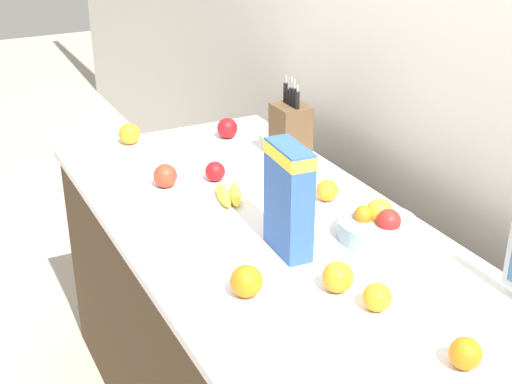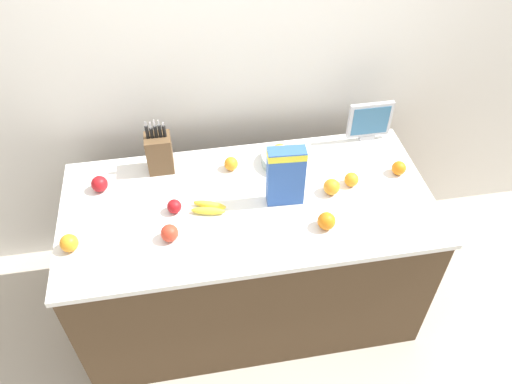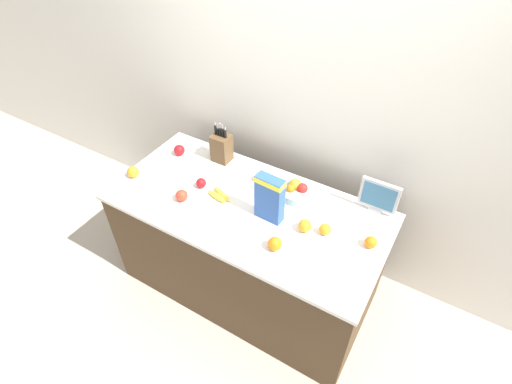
# 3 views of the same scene
# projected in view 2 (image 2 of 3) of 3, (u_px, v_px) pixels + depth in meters

# --- Properties ---
(ground_plane) EXTENTS (14.00, 14.00, 0.00)m
(ground_plane) POSITION_uv_depth(u_px,v_px,m) (250.00, 301.00, 3.13)
(ground_plane) COLOR #B2A899
(wall_back) EXTENTS (9.00, 0.06, 2.60)m
(wall_back) POSITION_uv_depth(u_px,v_px,m) (228.00, 62.00, 2.69)
(wall_back) COLOR silver
(wall_back) RESTS_ON ground_plane
(counter) EXTENTS (1.87, 0.90, 0.89)m
(counter) POSITION_uv_depth(u_px,v_px,m) (249.00, 257.00, 2.82)
(counter) COLOR #4C3823
(counter) RESTS_ON ground_plane
(knife_block) EXTENTS (0.13, 0.12, 0.32)m
(knife_block) POSITION_uv_depth(u_px,v_px,m) (159.00, 153.00, 2.61)
(knife_block) COLOR brown
(knife_block) RESTS_ON counter
(small_monitor) EXTENTS (0.25, 0.03, 0.24)m
(small_monitor) POSITION_uv_depth(u_px,v_px,m) (370.00, 121.00, 2.77)
(small_monitor) COLOR #B7B7BC
(small_monitor) RESTS_ON counter
(cereal_box) EXTENTS (0.19, 0.09, 0.33)m
(cereal_box) POSITION_uv_depth(u_px,v_px,m) (286.00, 174.00, 2.39)
(cereal_box) COLOR #2D56A8
(cereal_box) RESTS_ON counter
(fruit_bowl) EXTENTS (0.24, 0.24, 0.11)m
(fruit_bowl) POSITION_uv_depth(u_px,v_px,m) (284.00, 157.00, 2.69)
(fruit_bowl) COLOR #99B2B7
(fruit_bowl) RESTS_ON counter
(banana_bunch) EXTENTS (0.18, 0.13, 0.04)m
(banana_bunch) POSITION_uv_depth(u_px,v_px,m) (209.00, 208.00, 2.45)
(banana_bunch) COLOR yellow
(banana_bunch) RESTS_ON counter
(apple_by_knife_block) EXTENTS (0.07, 0.07, 0.07)m
(apple_by_knife_block) POSITION_uv_depth(u_px,v_px,m) (174.00, 206.00, 2.43)
(apple_by_knife_block) COLOR #A31419
(apple_by_knife_block) RESTS_ON counter
(apple_near_bananas) EXTENTS (0.08, 0.08, 0.08)m
(apple_near_bananas) POSITION_uv_depth(u_px,v_px,m) (100.00, 184.00, 2.54)
(apple_near_bananas) COLOR #A31419
(apple_near_bananas) RESTS_ON counter
(apple_front) EXTENTS (0.08, 0.08, 0.08)m
(apple_front) POSITION_uv_depth(u_px,v_px,m) (170.00, 233.00, 2.30)
(apple_front) COLOR red
(apple_front) RESTS_ON counter
(orange_by_cereal) EXTENTS (0.07, 0.07, 0.07)m
(orange_by_cereal) POSITION_uv_depth(u_px,v_px,m) (399.00, 168.00, 2.63)
(orange_by_cereal) COLOR orange
(orange_by_cereal) RESTS_ON counter
(orange_mid_left) EXTENTS (0.07, 0.07, 0.07)m
(orange_mid_left) POSITION_uv_depth(u_px,v_px,m) (231.00, 164.00, 2.66)
(orange_mid_left) COLOR orange
(orange_mid_left) RESTS_ON counter
(orange_near_bowl) EXTENTS (0.08, 0.08, 0.08)m
(orange_near_bowl) POSITION_uv_depth(u_px,v_px,m) (69.00, 243.00, 2.26)
(orange_near_bowl) COLOR orange
(orange_near_bowl) RESTS_ON counter
(orange_mid_right) EXTENTS (0.09, 0.09, 0.09)m
(orange_mid_right) POSITION_uv_depth(u_px,v_px,m) (326.00, 221.00, 2.35)
(orange_mid_right) COLOR orange
(orange_mid_right) RESTS_ON counter
(orange_front_left) EXTENTS (0.07, 0.07, 0.07)m
(orange_front_left) POSITION_uv_depth(u_px,v_px,m) (351.00, 179.00, 2.57)
(orange_front_left) COLOR orange
(orange_front_left) RESTS_ON counter
(orange_front_right) EXTENTS (0.08, 0.08, 0.08)m
(orange_front_right) POSITION_uv_depth(u_px,v_px,m) (332.00, 187.00, 2.52)
(orange_front_right) COLOR orange
(orange_front_right) RESTS_ON counter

